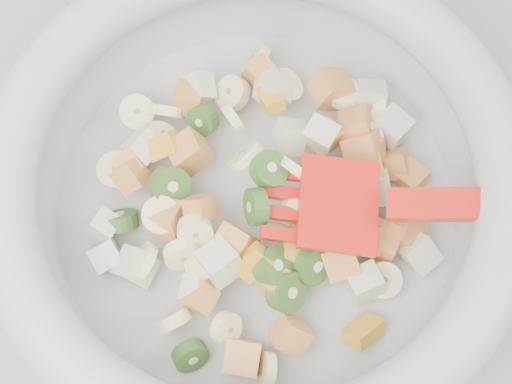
{
  "coord_description": "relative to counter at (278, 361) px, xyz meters",
  "views": [
    {
      "loc": [
        -0.04,
        1.3,
        1.44
      ],
      "look_at": [
        -0.02,
        1.49,
        0.95
      ],
      "focal_mm": 55.0,
      "sensor_mm": 36.0,
      "label": 1
    }
  ],
  "objects": [
    {
      "name": "mixing_bowl",
      "position": [
        -0.02,
        0.04,
        0.5
      ],
      "size": [
        0.46,
        0.36,
        0.11
      ],
      "color": "beige",
      "rests_on": "counter"
    },
    {
      "name": "counter",
      "position": [
        0.0,
        0.0,
        0.0
      ],
      "size": [
        2.0,
        0.6,
        0.9
      ],
      "primitive_type": "cube",
      "color": "gray",
      "rests_on": "ground"
    }
  ]
}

